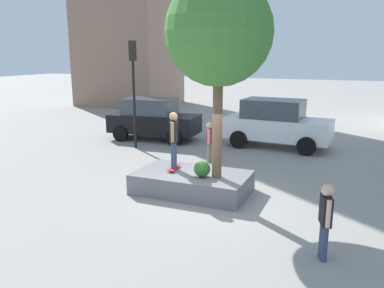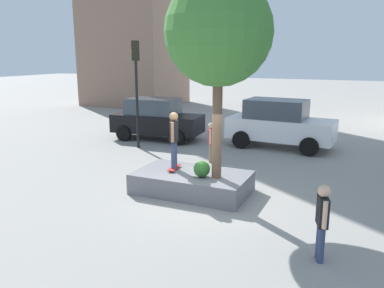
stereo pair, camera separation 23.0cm
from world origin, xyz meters
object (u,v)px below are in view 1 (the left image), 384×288
Objects in this scene: plaza_tree at (219,33)px; skateboarder at (174,136)px; traffic_light_median at (133,76)px; pedestrian_crossing at (325,216)px; police_car at (276,123)px; bystander_watching at (209,139)px; skateboard at (174,168)px; planter_ledge at (192,182)px; sedan_parked at (153,119)px.

skateboarder is at bearing 171.88° from plaza_tree.
traffic_light_median is at bearing 140.54° from plaza_tree.
pedestrian_crossing is at bearing -30.46° from skateboarder.
bystander_watching is at bearing -117.61° from police_car.
plaza_tree is 1.19× the size of traffic_light_median.
plaza_tree is 6.81× the size of skateboard.
bystander_watching is at bearing -13.65° from traffic_light_median.
bystander_watching is at bearing 113.63° from plaza_tree.
planter_ledge is 1.53m from skateboarder.
sedan_parked is at bearing 126.93° from planter_ledge.
pedestrian_crossing is (4.06, -2.68, 0.63)m from planter_ledge.
sedan_parked is at bearing -173.07° from police_car.
bystander_watching is at bearing 101.83° from planter_ledge.
police_car is at bearing 80.57° from planter_ledge.
bystander_watching is at bearing 127.99° from pedestrian_crossing.
bystander_watching is (-0.07, 3.35, -0.78)m from skateboarder.
skateboarder is at bearing 172.01° from planter_ledge.
skateboard is (-0.65, 0.09, 0.36)m from planter_ledge.
traffic_light_median is (-4.65, 4.40, 2.90)m from planter_ledge.
skateboard is 3.36m from bystander_watching.
traffic_light_median is at bearing 136.60° from planter_ledge.
police_car is (1.82, 6.97, 0.43)m from skateboard.
traffic_light_median reaches higher than skateboarder.
skateboarder is 6.07m from traffic_light_median.
bystander_watching is (-0.72, 3.44, 0.60)m from planter_ledge.
plaza_tree is 3.37m from skateboarder.
police_car reaches higher than sedan_parked.
bystander_watching is at bearing -35.63° from sedan_parked.
skateboarder is at bearing -47.11° from traffic_light_median.
traffic_light_median is at bearing -86.52° from sedan_parked.
skateboard is 0.52× the size of bystander_watching.
skateboard is 6.40m from traffic_light_median.
police_car is at bearing 75.35° from skateboarder.
skateboard is 0.18× the size of sedan_parked.
traffic_light_median reaches higher than police_car.
pedestrian_crossing reaches higher than planter_ledge.
police_car reaches higher than pedestrian_crossing.
traffic_light_median is at bearing 140.91° from pedestrian_crossing.
skateboard reaches higher than planter_ledge.
planter_ledge is 0.76× the size of sedan_parked.
sedan_parked is (-4.77, 6.34, 0.73)m from planter_ledge.
pedestrian_crossing is 7.76m from bystander_watching.
planter_ledge is 2.11× the size of pedestrian_crossing.
traffic_light_median reaches higher than sedan_parked.
police_car reaches higher than skateboard.
planter_ledge is at bearing -53.07° from sedan_parked.
skateboarder is 7.23m from police_car.
plaza_tree reaches higher than planter_ledge.
skateboarder is 1.07× the size of pedestrian_crossing.
skateboard is 7.49m from sedan_parked.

